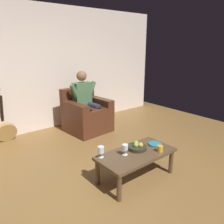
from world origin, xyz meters
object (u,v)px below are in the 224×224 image
Objects in this scene: wine_glass_far at (101,150)px; fruit_bowl at (137,147)px; candle_jar at (160,149)px; decorative_dish at (155,144)px; wine_glass_near at (125,148)px; coffee_table at (136,156)px; guitar at (6,130)px; armchair at (87,115)px; person_seated at (86,99)px.

fruit_bowl is (-0.52, 0.12, -0.06)m from wine_glass_far.
decorative_dish is at bearing -120.75° from candle_jar.
decorative_dish is at bearing 167.25° from wine_glass_far.
coffee_table is at bearing 163.50° from wine_glass_near.
fruit_bowl is at bearing 115.30° from guitar.
coffee_table is at bearing 72.23° from armchair.
coffee_table is 5.67× the size of decorative_dish.
fruit_bowl is at bearing 74.29° from person_seated.
armchair is at bearing -92.12° from decorative_dish.
wine_glass_far is (0.44, -0.19, 0.15)m from coffee_table.
armchair is 1.95m from wine_glass_far.
wine_glass_near is at bearing -4.55° from decorative_dish.
armchair reaches higher than decorative_dish.
coffee_table is 2.63m from guitar.
armchair is 1.98m from wine_glass_near.
armchair is 4.78× the size of decorative_dish.
wine_glass_near is at bearing -16.50° from coffee_table.
fruit_bowl is at bearing 74.14° from armchair.
fruit_bowl reaches higher than candle_jar.
armchair is at bearing -117.17° from wine_glass_far.
person_seated is 1.93m from fruit_bowl.
guitar is 11.96× the size of candle_jar.
armchair is 2.11m from candle_jar.
wine_glass_far reaches higher than decorative_dish.
coffee_table is 0.34m from candle_jar.
wine_glass_far is at bearing -23.27° from coffee_table.
guitar is 6.72× the size of wine_glass_far.
person_seated is 1.62m from guitar.
wine_glass_near is at bearing 4.52° from fruit_bowl.
decorative_dish is (-0.54, 0.04, -0.09)m from wine_glass_near.
guitar is 2.91m from candle_jar.
decorative_dish is at bearing 83.22° from armchair.
person_seated reaches higher than candle_jar.
guitar is at bearing -63.41° from candle_jar.
guitar reaches higher than wine_glass_near.
armchair reaches higher than wine_glass_far.
decorative_dish is (-0.38, -0.00, 0.07)m from coffee_table.
person_seated is at bearing -94.80° from candle_jar.
person_seated is at bearing -102.95° from coffee_table.
person_seated is 4.75× the size of fruit_bowl.
decorative_dish is (0.07, 1.94, -0.29)m from person_seated.
wine_glass_far is at bearing -27.39° from candle_jar.
wine_glass_far is at bearing 58.17° from armchair.
decorative_dish is (0.07, 1.92, 0.06)m from armchair.
armchair is 0.72× the size of person_seated.
guitar is (1.48, -0.48, -0.46)m from person_seated.
armchair is 1.92m from decorative_dish.
wine_glass_far is at bearing -12.75° from decorative_dish.
coffee_table is 12.64× the size of candle_jar.
wine_glass_near is 1.73× the size of candle_jar.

